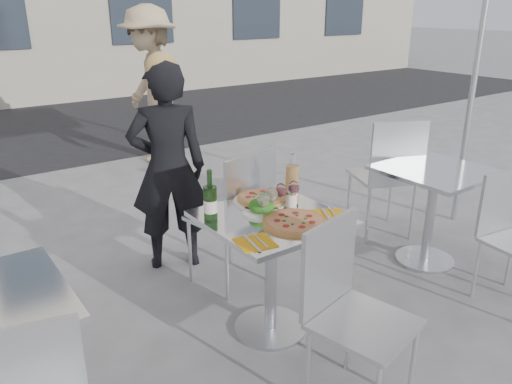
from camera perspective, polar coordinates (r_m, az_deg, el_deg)
ground at (r=3.17m, az=1.64°, el=-15.37°), size 80.00×80.00×0.00m
street_asphalt at (r=8.87m, az=-24.83°, el=6.51°), size 24.00×5.00×0.00m
main_table at (r=2.88m, az=1.75°, el=-6.65°), size 0.72×0.72×0.75m
side_table_right at (r=3.91m, az=19.53°, el=-0.42°), size 0.72×0.72×0.75m
chair_far at (r=3.33m, az=-2.05°, el=-1.96°), size 0.53×0.54×0.99m
chair_near at (r=2.44m, az=10.41°, el=-12.09°), size 0.51×0.52×0.93m
side_chair_rfar at (r=4.21m, az=14.99°, el=2.54°), size 0.62×0.62×1.03m
side_chair_rnear at (r=3.63m, az=27.16°, el=-3.63°), size 0.45×0.46×0.87m
woman_diner at (r=3.63m, az=-10.03°, el=2.68°), size 0.65×0.55×1.53m
pedestrian_b at (r=6.25m, az=-11.85°, el=11.66°), size 0.81×1.28×1.89m
pizza_near at (r=2.71m, az=4.45°, el=-3.41°), size 0.35×0.35×0.02m
pizza_far at (r=3.00m, az=0.68°, el=-0.81°), size 0.34×0.34×0.03m
salad_plate at (r=2.82m, az=0.64°, el=-1.76°), size 0.22×0.22×0.09m
wine_bottle at (r=2.70m, az=-5.24°, el=-1.12°), size 0.07×0.08×0.29m
carafe at (r=2.99m, az=4.15°, el=1.17°), size 0.08×0.08×0.29m
sugar_shaker at (r=2.89m, az=4.04°, el=-0.90°), size 0.06×0.06×0.11m
wineglass_white_a at (r=2.72m, az=0.88°, el=-0.94°), size 0.07×0.07×0.16m
wineglass_white_b at (r=2.80m, az=1.83°, el=-0.37°), size 0.07×0.07×0.16m
wineglass_red_a at (r=2.86m, az=2.84°, el=0.11°), size 0.07×0.07×0.16m
wineglass_red_b at (r=2.91m, az=4.33°, el=0.41°), size 0.07×0.07×0.16m
napkin_left at (r=2.49m, az=-0.11°, el=-5.79°), size 0.21×0.21×0.01m
napkin_right at (r=2.83m, az=8.35°, el=-2.62°), size 0.25×0.25×0.01m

